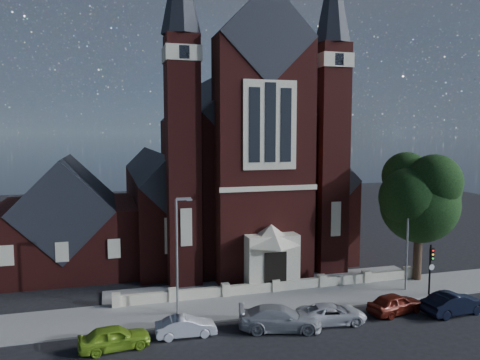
# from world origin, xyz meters

# --- Properties ---
(ground) EXTENTS (120.00, 120.00, 0.00)m
(ground) POSITION_xyz_m (0.00, 15.00, 0.00)
(ground) COLOR black
(ground) RESTS_ON ground
(pavement_strip) EXTENTS (60.00, 5.00, 0.12)m
(pavement_strip) POSITION_xyz_m (0.00, 4.50, 0.00)
(pavement_strip) COLOR gray
(pavement_strip) RESTS_ON ground
(forecourt_paving) EXTENTS (26.00, 3.00, 0.14)m
(forecourt_paving) POSITION_xyz_m (0.00, 8.50, 0.00)
(forecourt_paving) COLOR gray
(forecourt_paving) RESTS_ON ground
(forecourt_wall) EXTENTS (24.00, 0.40, 0.90)m
(forecourt_wall) POSITION_xyz_m (0.00, 6.50, 0.00)
(forecourt_wall) COLOR #BAAF94
(forecourt_wall) RESTS_ON ground
(church) EXTENTS (20.01, 34.90, 29.20)m
(church) POSITION_xyz_m (-0.00, 22.94, 8.19)
(church) COLOR #471613
(church) RESTS_ON ground
(parish_hall) EXTENTS (12.00, 12.20, 10.24)m
(parish_hall) POSITION_xyz_m (-16.00, 18.00, 4.01)
(parish_hall) COLOR #471613
(parish_hall) RESTS_ON ground
(street_tree) EXTENTS (6.40, 6.60, 10.70)m
(street_tree) POSITION_xyz_m (12.60, 5.71, 6.96)
(street_tree) COLOR black
(street_tree) RESTS_ON ground
(street_lamp_left) EXTENTS (1.16, 0.22, 8.09)m
(street_lamp_left) POSITION_xyz_m (-7.91, 4.00, 4.60)
(street_lamp_left) COLOR gray
(street_lamp_left) RESTS_ON ground
(street_lamp_right) EXTENTS (1.16, 0.22, 8.09)m
(street_lamp_right) POSITION_xyz_m (10.09, 4.00, 4.60)
(street_lamp_right) COLOR gray
(street_lamp_right) RESTS_ON ground
(traffic_signal) EXTENTS (0.28, 0.42, 4.00)m
(traffic_signal) POSITION_xyz_m (11.00, 2.43, 2.58)
(traffic_signal) COLOR black
(traffic_signal) RESTS_ON ground
(car_lime_van) EXTENTS (4.24, 2.13, 1.38)m
(car_lime_van) POSITION_xyz_m (-12.21, -0.05, 0.69)
(car_lime_van) COLOR #78A521
(car_lime_van) RESTS_ON ground
(car_silver_a) EXTENTS (3.72, 1.37, 1.22)m
(car_silver_a) POSITION_xyz_m (-7.99, 0.54, 0.61)
(car_silver_a) COLOR #BABCC3
(car_silver_a) RESTS_ON ground
(car_silver_b) EXTENTS (5.60, 3.42, 1.52)m
(car_silver_b) POSITION_xyz_m (-2.12, -0.15, 0.76)
(car_silver_b) COLOR #999CA0
(car_silver_b) RESTS_ON ground
(car_white_suv) EXTENTS (4.76, 2.64, 1.26)m
(car_white_suv) POSITION_xyz_m (1.52, -0.09, 0.63)
(car_white_suv) COLOR silver
(car_white_suv) RESTS_ON ground
(car_dark_red) EXTENTS (4.40, 2.52, 1.41)m
(car_dark_red) POSITION_xyz_m (6.48, 0.23, 0.70)
(car_dark_red) COLOR maroon
(car_dark_red) RESTS_ON ground
(car_navy) EXTENTS (4.66, 1.98, 1.50)m
(car_navy) POSITION_xyz_m (10.29, -1.00, 0.75)
(car_navy) COLOR black
(car_navy) RESTS_ON ground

